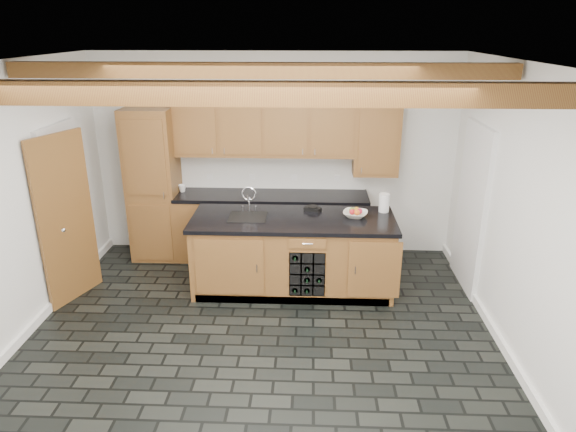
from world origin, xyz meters
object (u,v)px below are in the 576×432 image
island (293,254)px  paper_towel (384,203)px  kitchen_scale (313,209)px  fruit_bowl (355,214)px

island → paper_towel: size_ratio=10.78×
paper_towel → island: bearing=-165.4°
kitchen_scale → fruit_bowl: fruit_bowl is taller
fruit_bowl → paper_towel: size_ratio=1.27×
kitchen_scale → island: bearing=-104.8°
island → kitchen_scale: (0.23, 0.28, 0.49)m
island → kitchen_scale: size_ratio=10.82×
kitchen_scale → fruit_bowl: (0.51, -0.20, 0.01)m
kitchen_scale → fruit_bowl: bearing=3.8°
fruit_bowl → island: bearing=-173.8°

